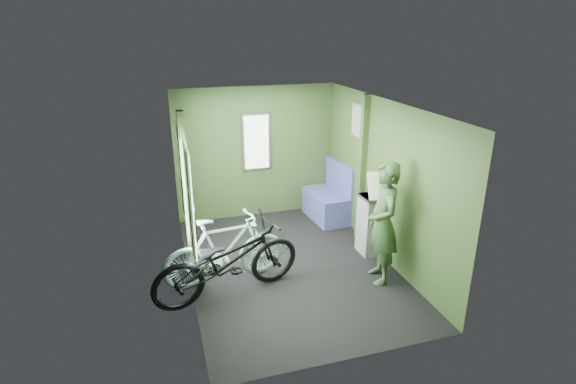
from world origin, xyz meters
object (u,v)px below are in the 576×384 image
Objects in this scene: waste_box at (370,225)px; passenger at (383,223)px; bicycle_mint at (227,282)px; bicycle_black at (230,296)px; bench_seat at (328,202)px.

passenger is at bearing -105.53° from waste_box.
bicycle_mint is 1.00× the size of passenger.
bicycle_black is 1.19× the size of bicycle_mint.
bicycle_black is 1.92× the size of bench_seat.
bicycle_mint is (0.01, 0.32, 0.00)m from bicycle_black.
waste_box is at bearing -90.11° from bench_seat.
passenger reaches higher than bicycle_mint.
passenger is 0.85m from waste_box.
bench_seat is at bearing -58.80° from bicycle_mint.
bicycle_mint is 1.81× the size of waste_box.
bicycle_black reaches higher than bicycle_mint.
waste_box is (0.21, 0.74, -0.37)m from passenger.
bicycle_black is 2.14× the size of waste_box.
passenger is 2.19m from bench_seat.
bench_seat is at bearing 94.64° from waste_box.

